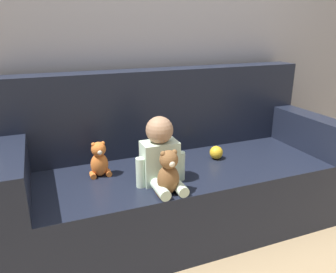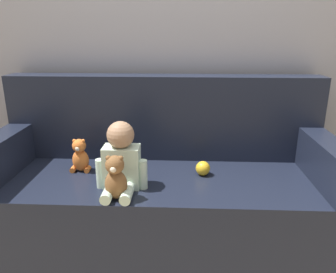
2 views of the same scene
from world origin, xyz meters
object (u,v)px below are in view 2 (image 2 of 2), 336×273
object	(u,v)px
teddy_bear_brown	(116,179)
plush_toy_side	(80,156)
couch	(162,185)
toy_ball	(203,168)
person_baby	(121,160)

from	to	relation	value
teddy_bear_brown	plush_toy_side	world-z (taller)	teddy_bear_brown
couch	plush_toy_side	distance (m)	0.56
plush_toy_side	toy_ball	distance (m)	0.78
plush_toy_side	toy_ball	world-z (taller)	plush_toy_side
couch	toy_ball	distance (m)	0.31
person_baby	plush_toy_side	bearing A→B (deg)	144.27
plush_toy_side	toy_ball	size ratio (longest dim) A/B	2.41
person_baby	plush_toy_side	xyz separation A→B (m)	(-0.31, 0.22, -0.07)
couch	plush_toy_side	xyz separation A→B (m)	(-0.52, -0.04, 0.21)
person_baby	toy_ball	size ratio (longest dim) A/B	4.34
couch	teddy_bear_brown	size ratio (longest dim) A/B	8.52
teddy_bear_brown	toy_ball	xyz separation A→B (m)	(0.48, 0.33, -0.07)
plush_toy_side	couch	bearing A→B (deg)	4.06
toy_ball	plush_toy_side	bearing A→B (deg)	177.94
person_baby	toy_ball	xyz separation A→B (m)	(0.47, 0.19, -0.12)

